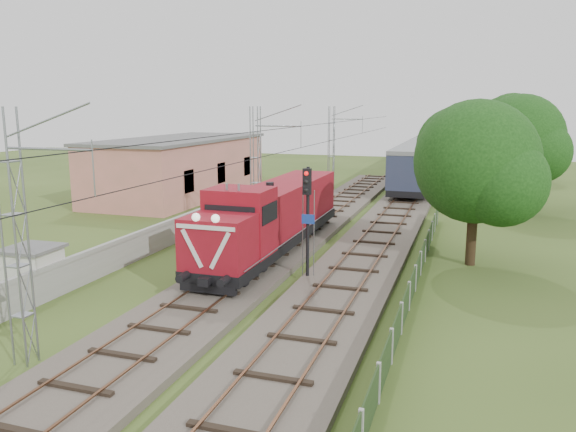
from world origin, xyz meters
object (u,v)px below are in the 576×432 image
(locomotive, at_px, (273,216))
(relay_hut, at_px, (34,271))
(coach_rake, at_px, (435,145))
(signal_post, at_px, (307,204))

(locomotive, distance_m, relay_hut, 12.17)
(coach_rake, relative_size, relay_hut, 33.26)
(locomotive, relative_size, coach_rake, 0.23)
(signal_post, bearing_deg, locomotive, 127.11)
(locomotive, bearing_deg, coach_rake, 84.71)
(coach_rake, xyz_separation_m, relay_hut, (-12.40, -63.64, -1.57))
(signal_post, distance_m, relay_hut, 12.14)
(locomotive, relative_size, relay_hut, 7.58)
(locomotive, xyz_separation_m, signal_post, (3.13, -4.14, 1.50))
(coach_rake, bearing_deg, signal_post, -91.84)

